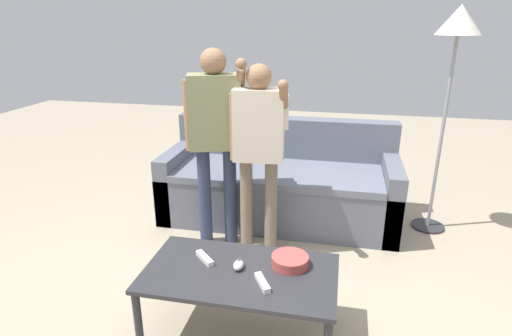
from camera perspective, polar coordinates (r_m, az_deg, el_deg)
ground_plane at (r=2.87m, az=-1.10°, el=-17.86°), size 12.00×12.00×0.00m
couch at (r=3.85m, az=3.34°, el=-2.29°), size 2.08×0.87×0.87m
coffee_table at (r=2.41m, az=-2.18°, el=-14.89°), size 1.07×0.59×0.43m
snack_bowl at (r=2.42m, az=4.67°, el=-12.55°), size 0.21×0.21×0.06m
game_remote_nunchuk at (r=2.39m, az=-2.41°, el=-13.14°), size 0.06×0.09×0.05m
floor_lamp at (r=3.65m, az=25.81°, el=15.61°), size 0.34×0.34×1.85m
player_left at (r=3.17m, az=-5.60°, el=5.62°), size 0.50×0.31×1.56m
player_center at (r=3.05m, az=0.38°, el=3.93°), size 0.45×0.31×1.46m
game_remote_wand_near at (r=2.27m, az=0.89°, el=-15.42°), size 0.11×0.16×0.03m
game_remote_wand_far at (r=2.48m, az=-7.03°, el=-12.16°), size 0.14×0.14×0.03m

